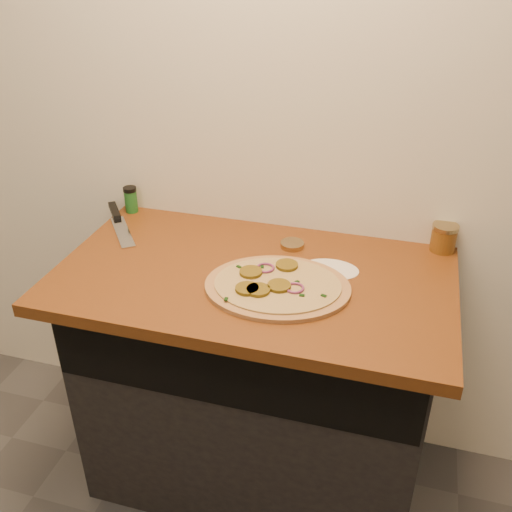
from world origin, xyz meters
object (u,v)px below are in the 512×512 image
(pizza, at_px, (277,286))
(salsa_jar, at_px, (444,238))
(chefs_knife, at_px, (118,221))
(spice_shaker, at_px, (131,199))

(pizza, relative_size, salsa_jar, 5.20)
(chefs_knife, bearing_deg, pizza, -22.13)
(chefs_knife, distance_m, spice_shaker, 0.10)
(salsa_jar, distance_m, spice_shaker, 1.10)
(salsa_jar, bearing_deg, chefs_knife, -174.57)
(pizza, xyz_separation_m, chefs_knife, (-0.65, 0.26, -0.00))
(spice_shaker, bearing_deg, salsa_jar, 0.57)
(pizza, xyz_separation_m, spice_shaker, (-0.64, 0.36, 0.04))
(spice_shaker, bearing_deg, pizza, -29.19)
(spice_shaker, bearing_deg, chefs_knife, -94.23)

